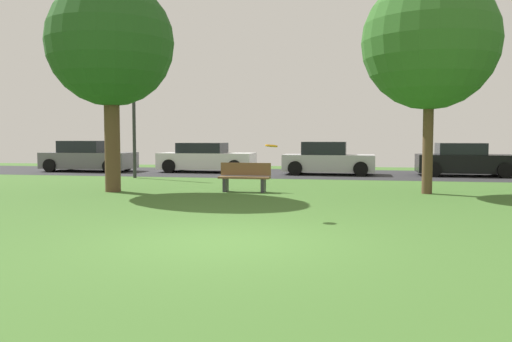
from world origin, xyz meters
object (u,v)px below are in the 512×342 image
at_px(parked_car_silver, 328,160).
at_px(parked_car_grey, 88,157).
at_px(parked_car_black, 464,161).
at_px(frisbee_disc, 271,146).
at_px(park_bench, 245,177).
at_px(maple_tree_far, 430,42).
at_px(oak_tree_left, 111,44).
at_px(street_lamp_post, 134,124).
at_px(parked_car_white, 206,158).

bearing_deg(parked_car_silver, parked_car_grey, -179.60).
bearing_deg(parked_car_black, frisbee_disc, -115.53).
bearing_deg(frisbee_disc, parked_car_grey, 131.40).
bearing_deg(park_bench, maple_tree_far, -174.24).
relative_size(parked_car_grey, park_bench, 2.77).
relative_size(oak_tree_left, maple_tree_far, 1.00).
bearing_deg(street_lamp_post, parked_car_black, 15.49).
relative_size(parked_car_white, park_bench, 2.85).
relative_size(oak_tree_left, frisbee_disc, 17.82).
height_order(oak_tree_left, parked_car_black, oak_tree_left).
bearing_deg(parked_car_grey, oak_tree_left, -57.04).
xyz_separation_m(parked_car_grey, parked_car_silver, (11.80, 0.08, -0.02)).
height_order(maple_tree_far, parked_car_silver, maple_tree_far).
xyz_separation_m(oak_tree_left, parked_car_silver, (6.15, 8.79, -3.89)).
xyz_separation_m(oak_tree_left, parked_car_black, (12.06, 9.06, -3.90)).
height_order(parked_car_black, park_bench, parked_car_black).
xyz_separation_m(maple_tree_far, park_bench, (-5.51, -0.56, -4.05)).
bearing_deg(park_bench, oak_tree_left, 10.18).
bearing_deg(parked_car_silver, parked_car_white, 174.92).
xyz_separation_m(parked_car_white, parked_car_silver, (5.90, -0.52, 0.02)).
bearing_deg(maple_tree_far, parked_car_black, 72.30).
height_order(frisbee_disc, parked_car_silver, frisbee_disc).
xyz_separation_m(frisbee_disc, street_lamp_post, (-7.36, 9.46, 0.73)).
distance_m(parked_car_grey, parked_car_silver, 11.80).
xyz_separation_m(parked_car_white, park_bench, (3.81, -8.58, -0.20)).
height_order(parked_car_grey, parked_car_white, parked_car_grey).
xyz_separation_m(parked_car_grey, street_lamp_post, (4.01, -3.44, 1.56)).
bearing_deg(parked_car_white, oak_tree_left, -91.58).
distance_m(oak_tree_left, parked_car_white, 10.10).
distance_m(parked_car_grey, park_bench, 12.57).
bearing_deg(parked_car_silver, oak_tree_left, -124.99).
relative_size(maple_tree_far, parked_car_silver, 1.61).
xyz_separation_m(frisbee_disc, parked_car_white, (-5.47, 13.51, -0.87)).
distance_m(parked_car_grey, street_lamp_post, 5.51).
bearing_deg(frisbee_disc, street_lamp_post, 127.90).
distance_m(frisbee_disc, parked_car_black, 14.71).
relative_size(parked_car_black, street_lamp_post, 0.90).
height_order(parked_car_white, street_lamp_post, street_lamp_post).
xyz_separation_m(frisbee_disc, park_bench, (-1.66, 4.92, -1.06)).
height_order(parked_car_silver, street_lamp_post, street_lamp_post).
bearing_deg(parked_car_grey, maple_tree_far, -25.99).
bearing_deg(oak_tree_left, maple_tree_far, 7.65).
xyz_separation_m(maple_tree_far, parked_car_grey, (-15.22, 7.42, -3.82)).
xyz_separation_m(parked_car_grey, parked_car_black, (17.70, 0.36, -0.02)).
distance_m(parked_car_silver, street_lamp_post, 8.69).
distance_m(parked_car_silver, parked_car_black, 5.91).
distance_m(oak_tree_left, frisbee_disc, 7.72).
relative_size(oak_tree_left, street_lamp_post, 1.46).
bearing_deg(park_bench, street_lamp_post, -38.51).
height_order(parked_car_grey, parked_car_black, parked_car_grey).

